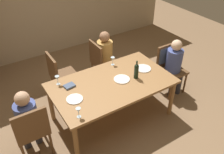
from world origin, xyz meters
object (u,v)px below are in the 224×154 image
Objects in this scene: wine_glass_near_right at (57,78)px; dinner_plate_host at (75,99)px; chair_right_end at (169,62)px; wine_glass_near_left at (78,111)px; chair_left_end at (31,129)px; chair_far_left at (60,74)px; person_man_bearded at (106,54)px; dining_table at (112,86)px; dinner_plate_guest_right at (122,79)px; chair_far_right at (101,60)px; person_man_guest at (175,64)px; wine_glass_centre at (113,59)px; person_woman_host at (27,118)px; wine_bottle_tall_green at (136,71)px; dinner_plate_guest_left at (143,68)px.

dinner_plate_host is (0.06, -0.46, -0.10)m from wine_glass_near_right.
wine_glass_near_left is at bearing 14.23° from chair_right_end.
chair_far_left is at bearing 51.31° from chair_left_end.
wine_glass_near_right reaches higher than dinner_plate_host.
wine_glass_near_left is (-1.21, -1.33, 0.19)m from person_man_bearded.
dining_table is 7.44× the size of dinner_plate_guest_right.
chair_far_right is (1.66, 1.01, 0.00)m from chair_left_end.
person_man_guest reaches higher than dinner_plate_host.
person_man_bearded reaches higher than wine_glass_near_right.
wine_glass_centre is at bearing -15.98° from chair_right_end.
dinner_plate_guest_right is at bearing 2.76° from dinner_plate_host.
person_man_bearded is (1.77, 0.90, 0.01)m from person_woman_host.
chair_right_end reaches higher than wine_glass_near_left.
dinner_plate_guest_right is (-1.15, -0.15, 0.14)m from chair_right_end.
wine_glass_centre is 1.00× the size of wine_glass_near_right.
chair_far_left is 0.64m from wine_glass_near_right.
chair_far_left is at bearing 81.29° from dinner_plate_host.
person_man_guest is 1.99m from dinner_plate_host.
chair_far_left is (-0.51, 0.93, -0.12)m from dining_table.
chair_far_left is at bearing -90.00° from person_man_bearded.
wine_glass_near_right is (0.04, 0.80, 0.00)m from wine_glass_near_left.
wine_bottle_tall_green reaches higher than dinner_plate_host.
wine_bottle_tall_green is 1.06m from dinner_plate_host.
wine_glass_near_right is (-1.06, -0.53, 0.30)m from chair_far_right.
chair_right_end is 6.17× the size of wine_glass_centre.
wine_bottle_tall_green is at bearing -24.30° from wine_glass_near_right.
person_woman_host reaches higher than dining_table.
wine_bottle_tall_green is 2.06× the size of wine_glass_near_left.
chair_left_end is 6.17× the size of wine_glass_near_left.
wine_glass_near_left is (-1.15, -0.30, -0.03)m from wine_bottle_tall_green.
person_man_guest is (0.00, -0.15, 0.04)m from chair_right_end.
chair_far_left is (-0.85, 0.00, 0.00)m from chair_far_right.
dining_table is 7.31× the size of dinner_plate_guest_left.
chair_far_left is 2.99× the size of wine_bottle_tall_green.
chair_far_left is at bearing 147.55° from wine_glass_centre.
dining_table is at bearing 5.32° from dinner_plate_host.
wine_glass_near_right is (-1.11, 0.50, -0.03)m from wine_bottle_tall_green.
person_man_guest reaches higher than dinner_plate_guest_right.
wine_glass_centre is at bearing 27.15° from dinner_plate_host.
person_woman_host reaches higher than chair_far_right.
chair_far_left is 1.39m from wine_glass_near_left.
person_man_bearded is at bearing 26.93° from person_woman_host.
chair_left_end is 3.63× the size of dinner_plate_guest_right.
chair_far_left reaches higher than wine_glass_near_right.
person_woman_host is 0.74m from wine_glass_near_left.
dinner_plate_guest_left is (0.20, -0.89, 0.09)m from person_man_bearded.
dinner_plate_guest_left is (1.97, 0.13, 0.20)m from chair_left_end.
dinner_plate_guest_left is at bearing 7.23° from dinner_plate_guest_right.
dining_table is 2.05× the size of chair_left_end.
dinner_plate_guest_left is (-0.68, -0.08, 0.14)m from chair_right_end.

